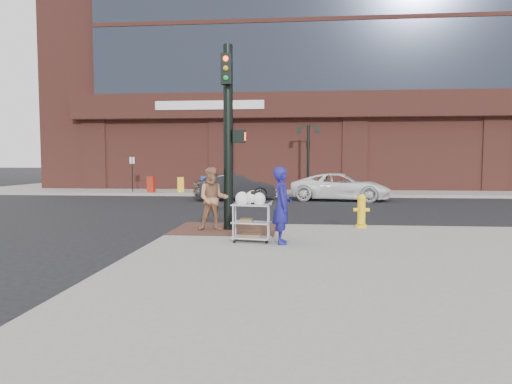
# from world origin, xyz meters

# --- Properties ---
(ground) EXTENTS (220.00, 220.00, 0.00)m
(ground) POSITION_xyz_m (0.00, 0.00, 0.00)
(ground) COLOR black
(ground) RESTS_ON ground
(sidewalk_far) EXTENTS (65.00, 36.00, 0.15)m
(sidewalk_far) POSITION_xyz_m (12.50, 32.00, 0.07)
(sidewalk_far) COLOR gray
(sidewalk_far) RESTS_ON ground
(brick_curb_ramp) EXTENTS (2.80, 2.40, 0.01)m
(brick_curb_ramp) POSITION_xyz_m (-0.60, 0.90, 0.16)
(brick_curb_ramp) COLOR #4E2E24
(brick_curb_ramp) RESTS_ON sidewalk_near
(bank_building) EXTENTS (42.00, 26.00, 28.00)m
(bank_building) POSITION_xyz_m (5.00, 31.00, 14.15)
(bank_building) COLOR brown
(bank_building) RESTS_ON sidewalk_far
(lamp_post) EXTENTS (1.32, 0.22, 4.00)m
(lamp_post) POSITION_xyz_m (2.00, 16.00, 2.62)
(lamp_post) COLOR black
(lamp_post) RESTS_ON sidewalk_far
(parking_sign) EXTENTS (0.05, 0.05, 2.20)m
(parking_sign) POSITION_xyz_m (-8.50, 15.00, 1.25)
(parking_sign) COLOR black
(parking_sign) RESTS_ON sidewalk_far
(traffic_signal_pole) EXTENTS (0.61, 0.51, 5.00)m
(traffic_signal_pole) POSITION_xyz_m (-0.48, 0.77, 2.83)
(traffic_signal_pole) COLOR black
(traffic_signal_pole) RESTS_ON sidewalk_near
(woman_blue) EXTENTS (0.46, 0.67, 1.76)m
(woman_blue) POSITION_xyz_m (1.04, -1.19, 1.03)
(woman_blue) COLOR navy
(woman_blue) RESTS_ON sidewalk_near
(pedestrian_tan) EXTENTS (0.94, 0.79, 1.72)m
(pedestrian_tan) POSITION_xyz_m (-0.89, 0.60, 1.01)
(pedestrian_tan) COLOR #A8714F
(pedestrian_tan) RESTS_ON sidewalk_near
(sedan_dark) EXTENTS (4.36, 2.80, 1.36)m
(sedan_dark) POSITION_xyz_m (-1.86, 11.71, 0.68)
(sedan_dark) COLOR black
(sedan_dark) RESTS_ON ground
(minivan_white) EXTENTS (5.31, 3.09, 1.39)m
(minivan_white) POSITION_xyz_m (3.59, 12.03, 0.70)
(minivan_white) COLOR white
(minivan_white) RESTS_ON ground
(utility_cart) EXTENTS (0.93, 0.63, 1.20)m
(utility_cart) POSITION_xyz_m (0.32, -1.04, 0.69)
(utility_cart) COLOR #B4B3B9
(utility_cart) RESTS_ON sidewalk_near
(fire_hydrant) EXTENTS (0.45, 0.31, 0.95)m
(fire_hydrant) POSITION_xyz_m (3.19, 1.52, 0.64)
(fire_hydrant) COLOR yellow
(fire_hydrant) RESTS_ON sidewalk_near
(newsbox_red) EXTENTS (0.44, 0.41, 0.95)m
(newsbox_red) POSITION_xyz_m (-7.25, 14.71, 0.63)
(newsbox_red) COLOR #A42212
(newsbox_red) RESTS_ON sidewalk_far
(newsbox_yellow) EXTENTS (0.46, 0.44, 0.90)m
(newsbox_yellow) POSITION_xyz_m (-5.58, 15.09, 0.60)
(newsbox_yellow) COLOR yellow
(newsbox_yellow) RESTS_ON sidewalk_far
(newsbox_blue) EXTENTS (0.43, 0.39, 0.95)m
(newsbox_blue) POSITION_xyz_m (-4.22, 15.56, 0.62)
(newsbox_blue) COLOR #173C9B
(newsbox_blue) RESTS_ON sidewalk_far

